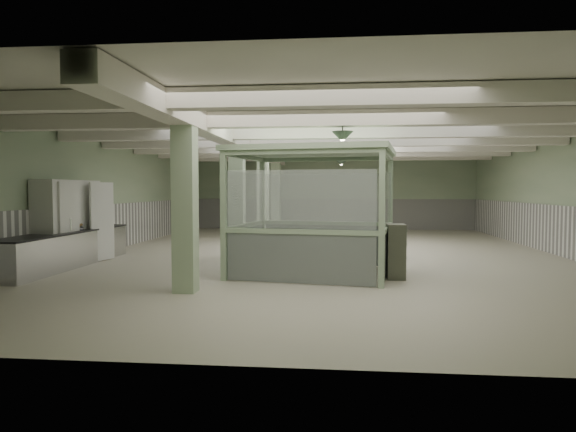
# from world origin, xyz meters

# --- Properties ---
(floor) EXTENTS (20.00, 20.00, 0.00)m
(floor) POSITION_xyz_m (0.00, 0.00, 0.00)
(floor) COLOR beige
(floor) RESTS_ON ground
(ceiling) EXTENTS (14.00, 20.00, 0.02)m
(ceiling) POSITION_xyz_m (0.00, 0.00, 3.60)
(ceiling) COLOR silver
(ceiling) RESTS_ON wall_back
(wall_back) EXTENTS (14.00, 0.02, 3.60)m
(wall_back) POSITION_xyz_m (0.00, 10.00, 1.80)
(wall_back) COLOR #9EB08C
(wall_back) RESTS_ON floor
(wall_front) EXTENTS (14.00, 0.02, 3.60)m
(wall_front) POSITION_xyz_m (0.00, -10.00, 1.80)
(wall_front) COLOR #9EB08C
(wall_front) RESTS_ON floor
(wall_left) EXTENTS (0.02, 20.00, 3.60)m
(wall_left) POSITION_xyz_m (-7.00, 0.00, 1.80)
(wall_left) COLOR #9EB08C
(wall_left) RESTS_ON floor
(wall_right) EXTENTS (0.02, 20.00, 3.60)m
(wall_right) POSITION_xyz_m (7.00, 0.00, 1.80)
(wall_right) COLOR #9EB08C
(wall_right) RESTS_ON floor
(wainscot_left) EXTENTS (0.05, 19.90, 1.50)m
(wainscot_left) POSITION_xyz_m (-6.97, 0.00, 0.75)
(wainscot_left) COLOR white
(wainscot_left) RESTS_ON floor
(wainscot_right) EXTENTS (0.05, 19.90, 1.50)m
(wainscot_right) POSITION_xyz_m (6.97, 0.00, 0.75)
(wainscot_right) COLOR white
(wainscot_right) RESTS_ON floor
(wainscot_back) EXTENTS (13.90, 0.05, 1.50)m
(wainscot_back) POSITION_xyz_m (0.00, 9.97, 0.75)
(wainscot_back) COLOR white
(wainscot_back) RESTS_ON floor
(girder) EXTENTS (0.45, 19.90, 0.40)m
(girder) POSITION_xyz_m (-2.50, 0.00, 3.38)
(girder) COLOR white
(girder) RESTS_ON ceiling
(beam_a) EXTENTS (13.90, 0.35, 0.32)m
(beam_a) POSITION_xyz_m (0.00, -7.50, 3.42)
(beam_a) COLOR white
(beam_a) RESTS_ON ceiling
(beam_b) EXTENTS (13.90, 0.35, 0.32)m
(beam_b) POSITION_xyz_m (0.00, -5.00, 3.42)
(beam_b) COLOR white
(beam_b) RESTS_ON ceiling
(beam_c) EXTENTS (13.90, 0.35, 0.32)m
(beam_c) POSITION_xyz_m (0.00, -2.50, 3.42)
(beam_c) COLOR white
(beam_c) RESTS_ON ceiling
(beam_d) EXTENTS (13.90, 0.35, 0.32)m
(beam_d) POSITION_xyz_m (0.00, 0.00, 3.42)
(beam_d) COLOR white
(beam_d) RESTS_ON ceiling
(beam_e) EXTENTS (13.90, 0.35, 0.32)m
(beam_e) POSITION_xyz_m (0.00, 2.50, 3.42)
(beam_e) COLOR white
(beam_e) RESTS_ON ceiling
(beam_f) EXTENTS (13.90, 0.35, 0.32)m
(beam_f) POSITION_xyz_m (0.00, 5.00, 3.42)
(beam_f) COLOR white
(beam_f) RESTS_ON ceiling
(beam_g) EXTENTS (13.90, 0.35, 0.32)m
(beam_g) POSITION_xyz_m (0.00, 7.50, 3.42)
(beam_g) COLOR white
(beam_g) RESTS_ON ceiling
(column_a) EXTENTS (0.42, 0.42, 3.60)m
(column_a) POSITION_xyz_m (-2.50, -6.00, 1.80)
(column_a) COLOR #ADC7A0
(column_a) RESTS_ON floor
(column_b) EXTENTS (0.42, 0.42, 3.60)m
(column_b) POSITION_xyz_m (-2.50, -1.00, 1.80)
(column_b) COLOR #ADC7A0
(column_b) RESTS_ON floor
(column_c) EXTENTS (0.42, 0.42, 3.60)m
(column_c) POSITION_xyz_m (-2.50, 4.00, 1.80)
(column_c) COLOR #ADC7A0
(column_c) RESTS_ON floor
(column_d) EXTENTS (0.42, 0.42, 3.60)m
(column_d) POSITION_xyz_m (-2.50, 8.00, 1.80)
(column_d) COLOR #ADC7A0
(column_d) RESTS_ON floor
(pendant_front) EXTENTS (0.44, 0.44, 0.22)m
(pendant_front) POSITION_xyz_m (0.50, -5.00, 3.05)
(pendant_front) COLOR #314132
(pendant_front) RESTS_ON ceiling
(pendant_mid) EXTENTS (0.44, 0.44, 0.22)m
(pendant_mid) POSITION_xyz_m (0.50, 0.50, 3.05)
(pendant_mid) COLOR #314132
(pendant_mid) RESTS_ON ceiling
(pendant_back) EXTENTS (0.44, 0.44, 0.22)m
(pendant_back) POSITION_xyz_m (0.50, 5.50, 3.05)
(pendant_back) COLOR #314132
(pendant_back) RESTS_ON ceiling
(prep_counter) EXTENTS (0.94, 5.39, 0.91)m
(prep_counter) POSITION_xyz_m (-6.54, -3.15, 0.46)
(prep_counter) COLOR #B4B4B9
(prep_counter) RESTS_ON floor
(pitcher_near) EXTENTS (0.25, 0.27, 0.30)m
(pitcher_near) POSITION_xyz_m (-6.53, -3.60, 1.05)
(pitcher_near) COLOR #B4B4B9
(pitcher_near) RESTS_ON prep_counter
(pitcher_far) EXTENTS (0.24, 0.26, 0.29)m
(pitcher_far) POSITION_xyz_m (-6.66, -2.40, 1.05)
(pitcher_far) COLOR #B4B4B9
(pitcher_far) RESTS_ON prep_counter
(veg_colander) EXTENTS (0.42, 0.42, 0.17)m
(veg_colander) POSITION_xyz_m (-6.44, -2.74, 0.99)
(veg_colander) COLOR #39393D
(veg_colander) RESTS_ON prep_counter
(orange_bowl) EXTENTS (0.32, 0.32, 0.09)m
(orange_bowl) POSITION_xyz_m (-6.55, -3.27, 0.95)
(orange_bowl) COLOR #B2B2B7
(orange_bowl) RESTS_ON prep_counter
(walkin_cooler) EXTENTS (0.90, 2.45, 2.25)m
(walkin_cooler) POSITION_xyz_m (-6.62, -2.78, 1.12)
(walkin_cooler) COLOR silver
(walkin_cooler) RESTS_ON floor
(guard_booth) EXTENTS (4.05, 3.58, 2.93)m
(guard_booth) POSITION_xyz_m (-0.16, -3.57, 1.94)
(guard_booth) COLOR #96B08D
(guard_booth) RESTS_ON floor
(filing_cabinet) EXTENTS (0.40, 0.56, 1.21)m
(filing_cabinet) POSITION_xyz_m (1.69, -4.09, 0.61)
(filing_cabinet) COLOR #535648
(filing_cabinet) RESTS_ON floor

